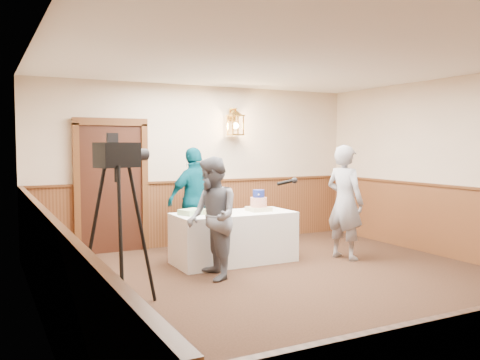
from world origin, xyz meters
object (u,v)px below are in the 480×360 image
object	(u,v)px
sheet_cake_yellow	(215,211)
tv_camera_rig	(119,236)
interviewer	(212,218)
assistant_p	(195,200)
tiered_cake	(259,203)
baker	(345,202)
display_table	(234,237)
sheet_cake_green	(192,212)

from	to	relation	value
sheet_cake_yellow	tv_camera_rig	bearing A→B (deg)	-140.94
interviewer	assistant_p	size ratio (longest dim) A/B	0.94
assistant_p	tv_camera_rig	xyz separation A→B (m)	(-1.83, -2.35, -0.06)
tiered_cake	baker	xyz separation A→B (m)	(1.20, -0.57, 0.00)
display_table	interviewer	bearing A→B (deg)	-133.19
baker	tv_camera_rig	world-z (taller)	tv_camera_rig
sheet_cake_yellow	sheet_cake_green	bearing A→B (deg)	165.96
display_table	sheet_cake_green	size ratio (longest dim) A/B	5.36
interviewer	assistant_p	distance (m)	1.68
tiered_cake	sheet_cake_yellow	world-z (taller)	tiered_cake
sheet_cake_yellow	interviewer	xyz separation A→B (m)	(-0.37, -0.71, 0.02)
tiered_cake	interviewer	world-z (taller)	interviewer
sheet_cake_green	interviewer	bearing A→B (deg)	-92.47
tv_camera_rig	assistant_p	bearing A→B (deg)	31.91
tiered_cake	assistant_p	xyz separation A→B (m)	(-0.67, 0.91, -0.02)
tv_camera_rig	sheet_cake_green	bearing A→B (deg)	26.34
display_table	interviewer	xyz separation A→B (m)	(-0.68, -0.72, 0.43)
display_table	assistant_p	world-z (taller)	assistant_p
baker	sheet_cake_yellow	bearing A→B (deg)	58.97
baker	tv_camera_rig	xyz separation A→B (m)	(-3.70, -0.87, -0.08)
display_table	tiered_cake	distance (m)	0.65
baker	assistant_p	world-z (taller)	baker
display_table	tv_camera_rig	bearing A→B (deg)	-145.18
tv_camera_rig	baker	bearing A→B (deg)	-7.05
tiered_cake	baker	bearing A→B (deg)	-25.45
display_table	tv_camera_rig	distance (m)	2.57
tv_camera_rig	sheet_cake_yellow	bearing A→B (deg)	18.80
display_table	assistant_p	xyz separation A→B (m)	(-0.25, 0.90, 0.49)
tiered_cake	sheet_cake_green	xyz separation A→B (m)	(-1.06, 0.08, -0.09)
assistant_p	tv_camera_rig	distance (m)	2.98
sheet_cake_yellow	interviewer	bearing A→B (deg)	-117.35
sheet_cake_green	baker	world-z (taller)	baker
tiered_cake	tv_camera_rig	world-z (taller)	tv_camera_rig
interviewer	baker	world-z (taller)	baker
sheet_cake_yellow	baker	xyz separation A→B (m)	(1.93, -0.57, 0.09)
display_table	interviewer	size ratio (longest dim) A/B	1.12
sheet_cake_green	assistant_p	size ratio (longest dim) A/B	0.19
interviewer	assistant_p	bearing A→B (deg)	171.94
assistant_p	sheet_cake_green	bearing A→B (deg)	52.62
display_table	sheet_cake_yellow	size ratio (longest dim) A/B	4.93
sheet_cake_yellow	sheet_cake_green	size ratio (longest dim) A/B	1.09
sheet_cake_green	display_table	bearing A→B (deg)	-6.66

